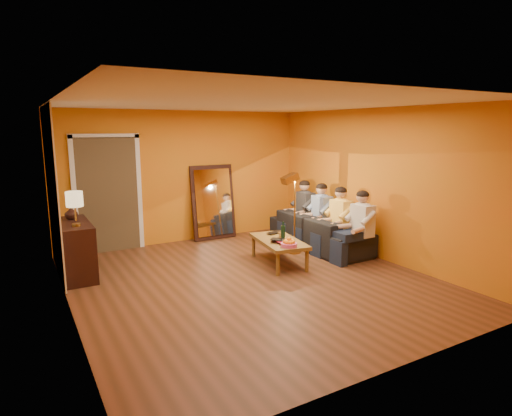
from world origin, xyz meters
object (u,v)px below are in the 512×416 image
person_far_left (362,226)px  vase (71,213)px  sideboard (76,249)px  person_mid_left (341,220)px  table_lamp (75,209)px  sofa (319,231)px  floor_lamp (295,214)px  tumbler (281,235)px  laptop (277,233)px  coffee_table (279,252)px  wine_bottle (283,231)px  person_far_right (305,210)px  dog (339,240)px  person_mid_right (322,215)px  mirror_frame (213,202)px

person_far_left → vase: bearing=157.1°
sideboard → person_far_left: person_far_left is taller
person_mid_left → sideboard: bearing=166.5°
table_lamp → sofa: size_ratio=0.23×
floor_lamp → tumbler: bearing=-148.7°
sideboard → laptop: size_ratio=3.57×
floor_lamp → vase: (-3.63, 0.90, 0.23)m
tumbler → vase: bearing=159.6°
coffee_table → wine_bottle: 0.37m
table_lamp → laptop: bearing=-7.0°
coffee_table → person_far_right: (1.34, 1.10, 0.40)m
table_lamp → floor_lamp: (3.63, -0.35, -0.39)m
person_far_right → vase: (-4.37, 0.20, 0.34)m
dog → person_mid_right: 0.87m
coffee_table → person_far_left: 1.50m
sofa → coffee_table: (-1.21, -0.45, -0.11)m
person_mid_left → dog: bearing=-134.7°
person_far_left → mirror_frame: bearing=120.6°
table_lamp → person_mid_right: size_ratio=0.42×
sofa → person_far_right: person_far_right is taller
vase → dog: bearing=-20.3°
sofa → person_mid_left: (0.13, -0.45, 0.29)m
table_lamp → laptop: 3.31m
floor_lamp → sideboard: bearing=171.1°
vase → sofa: bearing=-11.3°
mirror_frame → sofa: 2.26m
person_mid_right → person_far_right: (0.00, 0.55, 0.00)m
person_mid_right → floor_lamp: bearing=-168.5°
laptop → sofa: bearing=-12.6°
table_lamp → sofa: table_lamp is taller
person_far_left → floor_lamp: bearing=127.9°
floor_lamp → person_mid_left: 0.85m
floor_lamp → dog: 0.91m
person_mid_left → vase: size_ratio=5.99×
person_far_left → dog: bearing=126.6°
dog → person_far_left: (0.23, -0.31, 0.29)m
table_lamp → person_mid_right: bearing=-2.6°
mirror_frame → floor_lamp: bearing=-64.0°
tumbler → laptop: bearing=75.4°
mirror_frame → tumbler: 2.06m
coffee_table → person_mid_left: 1.39m
floor_lamp → table_lamp: bearing=175.8°
coffee_table → wine_bottle: size_ratio=3.94×
table_lamp → wine_bottle: size_ratio=1.65×
person_mid_right → wine_bottle: size_ratio=3.94×
person_far_right → sofa: bearing=-101.3°
table_lamp → person_far_left: bearing=-16.5°
mirror_frame → dog: bearing=-60.3°
table_lamp → wine_bottle: table_lamp is taller
laptop → vase: 3.39m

